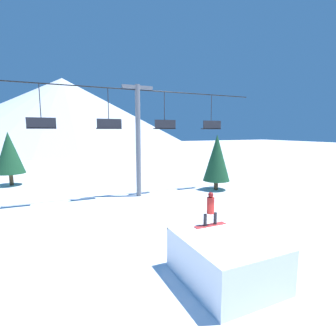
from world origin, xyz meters
TOP-DOWN VIEW (x-y plane):
  - ground_plane at (0.00, 0.00)m, footprint 220.00×220.00m
  - mountain_ridge at (0.00, 85.77)m, footprint 83.46×83.46m
  - snow_ramp at (-0.20, 0.32)m, footprint 2.88×3.49m
  - snowboarder at (-0.05, 1.51)m, footprint 1.32×0.28m
  - chairlift at (0.89, 12.93)m, footprint 21.14×0.44m
  - pine_tree_near at (7.84, 12.26)m, footprint 2.33×2.33m
  - pine_tree_far at (-8.87, 22.00)m, footprint 2.64×2.64m
  - distant_skier at (8.57, 13.50)m, footprint 0.24×0.24m

SIDE VIEW (x-z plane):
  - ground_plane at x=0.00m, z-range 0.00..0.00m
  - distant_skier at x=8.57m, z-range 0.05..1.28m
  - snow_ramp at x=-0.20m, z-range 0.00..1.55m
  - snowboarder at x=-0.05m, z-range 1.55..2.87m
  - pine_tree_near at x=7.84m, z-range 0.39..5.27m
  - pine_tree_far at x=-8.87m, z-range 0.57..5.67m
  - chairlift at x=0.89m, z-range 0.88..9.54m
  - mountain_ridge at x=0.00m, z-range 0.00..21.72m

